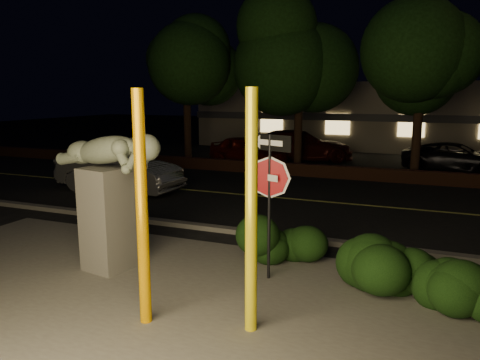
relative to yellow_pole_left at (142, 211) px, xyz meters
name	(u,v)px	position (x,y,z in m)	size (l,w,h in m)	color
ground	(339,185)	(0.71, 11.75, -1.72)	(90.00, 90.00, 0.00)	black
patio	(211,309)	(0.71, 0.75, -1.71)	(14.00, 6.00, 0.02)	#4C4944
road	(322,202)	(0.71, 8.75, -1.71)	(80.00, 8.00, 0.01)	black
lane_marking	(322,201)	(0.71, 8.75, -1.70)	(80.00, 0.12, 0.01)	#B3B347
curb	(284,237)	(0.71, 4.65, -1.66)	(80.00, 0.25, 0.12)	#4C4944
brick_wall	(346,173)	(0.71, 13.05, -1.47)	(40.00, 0.35, 0.50)	#402114
parking_lot	(365,160)	(0.71, 18.75, -1.71)	(40.00, 12.00, 0.01)	black
building	(383,114)	(0.71, 26.73, 0.28)	(22.00, 10.20, 4.00)	slate
tree_far_a	(186,51)	(-7.29, 14.75, 3.62)	(4.60, 4.60, 7.43)	black
tree_far_b	(300,30)	(-1.79, 14.95, 4.34)	(5.20, 5.20, 8.41)	black
tree_far_c	(424,32)	(3.21, 14.55, 3.94)	(4.80, 4.80, 7.84)	black
yellow_pole_left	(142,211)	(0.00, 0.00, 0.00)	(0.17, 0.17, 3.43)	#D68F00
yellow_pole_right	(251,214)	(1.53, 0.36, 0.01)	(0.17, 0.17, 3.44)	yellow
signpost	(270,178)	(1.15, 2.26, 0.17)	(0.85, 0.33, 2.66)	black
sculpture	(108,186)	(-1.81, 1.55, -0.07)	(2.51, 1.07, 2.67)	#4C4944
hedge_center	(274,238)	(0.96, 3.15, -1.21)	(1.93, 0.91, 1.01)	black
hedge_right	(389,260)	(3.23, 2.39, -1.10)	(1.88, 1.01, 1.23)	black
hedge_far_right	(468,283)	(4.43, 2.14, -1.22)	(1.42, 0.89, 0.99)	black
silver_sedan	(119,170)	(-6.16, 7.70, -0.96)	(1.61, 4.60, 1.52)	#9E9EA3
parked_car_red	(247,151)	(-4.19, 14.85, -1.03)	(1.63, 4.06, 1.38)	maroon
parked_car_darkred	(299,146)	(-2.30, 17.15, -0.94)	(2.17, 5.33, 1.55)	#3A0E0C
parked_car_dark	(456,157)	(4.82, 16.62, -1.10)	(2.06, 4.46, 1.24)	black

